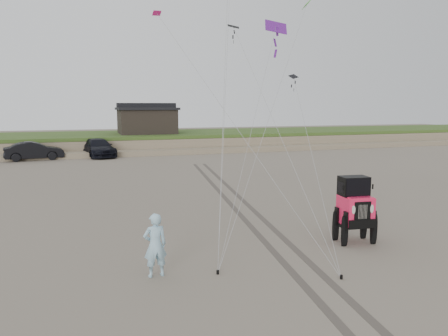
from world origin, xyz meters
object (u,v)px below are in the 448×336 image
(truck_c, at_px, (98,148))
(man, at_px, (155,245))
(jeep, at_px, (355,217))
(truck_b, at_px, (34,151))
(cabin, at_px, (147,120))

(truck_c, height_order, man, man)
(truck_c, distance_m, jeep, 30.92)
(truck_b, height_order, man, man)
(truck_b, distance_m, jeep, 31.81)
(cabin, bearing_deg, truck_c, -133.04)
(cabin, xyz_separation_m, truck_c, (-5.55, -5.94, -2.40))
(jeep, height_order, man, jeep)
(truck_c, distance_m, man, 30.89)
(cabin, distance_m, man, 37.31)
(man, bearing_deg, truck_c, -95.21)
(truck_c, bearing_deg, truck_b, 178.36)
(cabin, relative_size, jeep, 1.27)
(truck_b, bearing_deg, jeep, -163.79)
(cabin, height_order, man, cabin)
(truck_b, relative_size, truck_c, 0.86)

